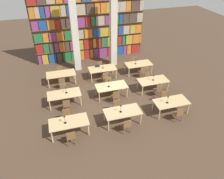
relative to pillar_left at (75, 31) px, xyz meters
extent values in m
plane|color=#4C3828|center=(1.43, -4.29, -3.00)|extent=(40.00, 40.00, 0.00)
cube|color=brown|center=(1.43, 1.60, -0.25)|extent=(8.89, 0.06, 5.50)
cube|color=brown|center=(1.43, 1.60, -2.98)|extent=(8.89, 0.35, 0.03)
cube|color=#84387A|center=(-2.78, 1.57, -2.58)|extent=(0.26, 0.20, 0.79)
cube|color=#B7932D|center=(-2.37, 1.57, -2.58)|extent=(0.44, 0.20, 0.79)
cube|color=navy|center=(-1.79, 1.57, -2.58)|extent=(0.58, 0.20, 0.79)
cube|color=#47382D|center=(-1.22, 1.57, -2.58)|extent=(0.39, 0.20, 0.79)
cube|color=#236B38|center=(-0.63, 1.57, -2.58)|extent=(0.65, 0.20, 0.79)
cube|color=#236B38|center=(0.01, 1.57, -2.58)|extent=(0.56, 0.20, 0.79)
cube|color=orange|center=(0.55, 1.57, -2.58)|extent=(0.44, 0.20, 0.79)
cube|color=maroon|center=(1.02, 1.57, -2.58)|extent=(0.44, 0.20, 0.79)
cube|color=orange|center=(1.41, 1.57, -2.58)|extent=(0.26, 0.20, 0.79)
cube|color=#84387A|center=(1.82, 1.57, -2.58)|extent=(0.42, 0.20, 0.79)
cube|color=#84387A|center=(2.43, 1.57, -2.58)|extent=(0.67, 0.20, 0.79)
cube|color=maroon|center=(3.01, 1.57, -2.58)|extent=(0.43, 0.20, 0.79)
cube|color=#B7932D|center=(3.39, 1.57, -2.58)|extent=(0.26, 0.20, 0.79)
cube|color=navy|center=(3.89, 1.57, -2.58)|extent=(0.68, 0.20, 0.79)
cube|color=#84387A|center=(4.39, 1.57, -2.58)|extent=(0.25, 0.20, 0.79)
cube|color=orange|center=(4.76, 1.57, -2.58)|extent=(0.35, 0.20, 0.79)
cube|color=maroon|center=(5.32, 1.57, -2.58)|extent=(0.66, 0.20, 0.79)
cube|color=brown|center=(1.43, 1.60, -2.07)|extent=(8.89, 0.35, 0.03)
cube|color=maroon|center=(-2.65, 1.57, -1.68)|extent=(0.51, 0.20, 0.75)
cube|color=#236B38|center=(-2.15, 1.57, -1.68)|extent=(0.42, 0.20, 0.75)
cube|color=#47382D|center=(-1.73, 1.57, -1.68)|extent=(0.33, 0.20, 0.75)
cube|color=#84387A|center=(-1.35, 1.57, -1.68)|extent=(0.30, 0.20, 0.75)
cube|color=orange|center=(-0.94, 1.57, -1.68)|extent=(0.40, 0.20, 0.75)
cube|color=#47382D|center=(-0.52, 1.57, -1.68)|extent=(0.34, 0.20, 0.75)
cube|color=#84387A|center=(0.04, 1.57, -1.68)|extent=(0.64, 0.20, 0.75)
cube|color=#B7932D|center=(0.60, 1.57, -1.68)|extent=(0.34, 0.20, 0.75)
cube|color=maroon|center=(1.17, 1.57, -1.68)|extent=(0.67, 0.20, 0.75)
cube|color=#B7932D|center=(1.71, 1.57, -1.68)|extent=(0.26, 0.20, 0.75)
cube|color=maroon|center=(2.08, 1.57, -1.68)|extent=(0.34, 0.20, 0.75)
cube|color=#236B38|center=(2.53, 1.57, -1.68)|extent=(0.45, 0.20, 0.75)
cube|color=#B7932D|center=(3.02, 1.57, -1.68)|extent=(0.42, 0.20, 0.75)
cube|color=#84387A|center=(3.47, 1.57, -1.68)|extent=(0.33, 0.20, 0.75)
cube|color=maroon|center=(3.87, 1.57, -1.68)|extent=(0.36, 0.20, 0.75)
cube|color=#236B38|center=(4.24, 1.57, -1.68)|extent=(0.26, 0.20, 0.75)
cube|color=#B7932D|center=(4.74, 1.57, -1.68)|extent=(0.58, 0.20, 0.75)
cube|color=orange|center=(5.37, 1.57, -1.68)|extent=(0.59, 0.20, 0.75)
cube|color=orange|center=(5.76, 1.57, -1.68)|extent=(0.14, 0.20, 0.75)
cube|color=brown|center=(1.43, 1.60, -1.15)|extent=(8.89, 0.35, 0.03)
cube|color=#236B38|center=(-2.60, 1.57, -0.81)|extent=(0.61, 0.20, 0.65)
cube|color=orange|center=(-2.06, 1.57, -0.81)|extent=(0.40, 0.20, 0.65)
cube|color=#84387A|center=(-1.54, 1.57, -0.81)|extent=(0.51, 0.20, 0.65)
cube|color=orange|center=(-0.97, 1.57, -0.81)|extent=(0.55, 0.20, 0.65)
cube|color=#236B38|center=(-0.38, 1.57, -0.81)|extent=(0.48, 0.20, 0.65)
cube|color=#236B38|center=(0.06, 1.57, -0.81)|extent=(0.26, 0.20, 0.65)
cube|color=tan|center=(0.53, 1.57, -0.81)|extent=(0.65, 0.20, 0.65)
cube|color=orange|center=(1.25, 1.57, -0.81)|extent=(0.63, 0.20, 0.65)
cube|color=navy|center=(1.90, 1.57, -0.81)|extent=(0.59, 0.20, 0.65)
cube|color=#B7932D|center=(2.56, 1.57, -0.81)|extent=(0.69, 0.20, 0.65)
cube|color=#B7932D|center=(3.12, 1.57, -0.81)|extent=(0.36, 0.20, 0.65)
cube|color=orange|center=(3.53, 1.57, -0.81)|extent=(0.30, 0.20, 0.65)
cube|color=navy|center=(3.95, 1.57, -0.81)|extent=(0.40, 0.20, 0.65)
cube|color=tan|center=(4.45, 1.57, -0.81)|extent=(0.53, 0.20, 0.65)
cube|color=#B7932D|center=(5.03, 1.57, -0.81)|extent=(0.48, 0.20, 0.65)
cube|color=orange|center=(5.53, 1.57, -0.81)|extent=(0.48, 0.20, 0.65)
cube|color=brown|center=(1.43, 1.60, -0.23)|extent=(8.89, 0.35, 0.03)
cube|color=#84387A|center=(-2.67, 1.57, 0.13)|extent=(0.48, 0.20, 0.70)
cube|color=navy|center=(-2.11, 1.57, 0.13)|extent=(0.57, 0.20, 0.70)
cube|color=orange|center=(-1.51, 1.57, 0.13)|extent=(0.54, 0.20, 0.70)
cube|color=maroon|center=(-1.01, 1.57, 0.13)|extent=(0.37, 0.20, 0.70)
cube|color=#47382D|center=(-0.63, 1.57, 0.13)|extent=(0.29, 0.20, 0.70)
cube|color=#47382D|center=(-0.16, 1.57, 0.13)|extent=(0.47, 0.20, 0.70)
cube|color=maroon|center=(0.25, 1.57, 0.13)|extent=(0.29, 0.20, 0.70)
cube|color=#84387A|center=(0.74, 1.57, 0.13)|extent=(0.57, 0.20, 0.70)
cube|color=maroon|center=(1.27, 1.57, 0.13)|extent=(0.37, 0.20, 0.70)
cube|color=#236B38|center=(1.68, 1.57, 0.13)|extent=(0.33, 0.20, 0.70)
cube|color=tan|center=(2.25, 1.57, 0.13)|extent=(0.67, 0.20, 0.70)
cube|color=#84387A|center=(2.94, 1.57, 0.13)|extent=(0.58, 0.20, 0.70)
cube|color=#236B38|center=(3.51, 1.57, 0.13)|extent=(0.50, 0.20, 0.70)
cube|color=navy|center=(3.96, 1.57, 0.13)|extent=(0.28, 0.20, 0.70)
cube|color=#47382D|center=(4.38, 1.57, 0.13)|extent=(0.49, 0.20, 0.70)
cube|color=#47382D|center=(4.98, 1.57, 0.13)|extent=(0.66, 0.20, 0.70)
cube|color=tan|center=(5.57, 1.57, 0.13)|extent=(0.48, 0.20, 0.70)
cube|color=brown|center=(1.43, 1.60, 0.68)|extent=(8.89, 0.35, 0.03)
cube|color=orange|center=(-2.72, 1.57, 1.07)|extent=(0.37, 0.20, 0.75)
cube|color=tan|center=(-2.35, 1.57, 1.07)|extent=(0.33, 0.20, 0.75)
cube|color=navy|center=(-2.00, 1.57, 1.07)|extent=(0.31, 0.20, 0.75)
cube|color=#84387A|center=(-1.62, 1.57, 1.07)|extent=(0.32, 0.20, 0.75)
cube|color=#B7932D|center=(-1.07, 1.57, 1.07)|extent=(0.67, 0.20, 0.75)
cube|color=tan|center=(-0.51, 1.57, 1.07)|extent=(0.38, 0.20, 0.75)
cube|color=navy|center=(0.08, 1.57, 1.07)|extent=(0.70, 0.20, 0.75)
cube|color=tan|center=(0.79, 1.57, 1.07)|extent=(0.66, 0.20, 0.75)
cube|color=#47382D|center=(1.50, 1.57, 1.07)|extent=(0.60, 0.20, 0.75)
cube|color=orange|center=(2.06, 1.57, 1.07)|extent=(0.41, 0.20, 0.75)
cube|color=orange|center=(2.52, 1.57, 1.07)|extent=(0.40, 0.20, 0.75)
cube|color=#B7932D|center=(2.94, 1.57, 1.07)|extent=(0.39, 0.20, 0.75)
cube|color=tan|center=(3.50, 1.57, 1.07)|extent=(0.65, 0.20, 0.75)
cube|color=tan|center=(4.09, 1.57, 1.07)|extent=(0.49, 0.20, 0.75)
cube|color=orange|center=(4.55, 1.57, 1.07)|extent=(0.39, 0.20, 0.75)
cube|color=#47382D|center=(5.13, 1.57, 1.07)|extent=(0.67, 0.20, 0.75)
cube|color=tan|center=(5.66, 1.57, 1.07)|extent=(0.32, 0.20, 0.75)
cube|color=brown|center=(1.43, 1.60, 1.60)|extent=(8.89, 0.35, 0.03)
cube|color=maroon|center=(-2.59, 1.57, 1.95)|extent=(0.64, 0.20, 0.67)
cube|color=beige|center=(0.00, 0.00, 0.00)|extent=(0.48, 0.48, 6.00)
cube|color=beige|center=(2.87, 0.00, 0.00)|extent=(0.48, 0.48, 6.00)
cube|color=tan|center=(-1.49, -6.82, -2.26)|extent=(1.95, 0.99, 0.04)
cylinder|color=tan|center=(-2.38, -7.23, -2.64)|extent=(0.07, 0.07, 0.72)
cylinder|color=tan|center=(-0.59, -7.23, -2.64)|extent=(0.07, 0.07, 0.72)
cylinder|color=tan|center=(-2.38, -6.40, -2.64)|extent=(0.07, 0.07, 0.72)
cylinder|color=tan|center=(-0.59, -6.40, -2.64)|extent=(0.07, 0.07, 0.72)
cylinder|color=brown|center=(-1.69, -7.36, -2.79)|extent=(0.04, 0.04, 0.42)
cylinder|color=brown|center=(-1.33, -7.36, -2.79)|extent=(0.04, 0.04, 0.42)
cylinder|color=brown|center=(-1.69, -7.70, -2.79)|extent=(0.04, 0.04, 0.42)
cylinder|color=brown|center=(-1.33, -7.70, -2.79)|extent=(0.04, 0.04, 0.42)
cube|color=brown|center=(-1.51, -7.53, -2.56)|extent=(0.42, 0.40, 0.04)
cube|color=brown|center=(-1.51, -7.72, -2.33)|extent=(0.40, 0.03, 0.42)
cylinder|color=brown|center=(-1.33, -6.27, -2.79)|extent=(0.04, 0.04, 0.42)
cylinder|color=brown|center=(-1.69, -6.27, -2.79)|extent=(0.04, 0.04, 0.42)
cylinder|color=brown|center=(-1.33, -5.93, -2.79)|extent=(0.04, 0.04, 0.42)
cylinder|color=brown|center=(-1.69, -5.93, -2.79)|extent=(0.04, 0.04, 0.42)
cube|color=brown|center=(-1.51, -6.10, -2.56)|extent=(0.42, 0.40, 0.04)
cube|color=brown|center=(-1.51, -5.92, -2.33)|extent=(0.40, 0.03, 0.42)
cylinder|color=black|center=(-1.65, -6.85, -2.23)|extent=(0.14, 0.14, 0.01)
cylinder|color=black|center=(-1.65, -6.85, -2.03)|extent=(0.02, 0.02, 0.39)
cone|color=black|center=(-1.65, -6.85, -1.80)|extent=(0.11, 0.11, 0.07)
cube|color=tan|center=(1.36, -6.80, -2.26)|extent=(1.95, 0.99, 0.04)
cylinder|color=tan|center=(0.46, -7.21, -2.64)|extent=(0.07, 0.07, 0.72)
cylinder|color=tan|center=(2.25, -7.21, -2.64)|extent=(0.07, 0.07, 0.72)
cylinder|color=tan|center=(0.46, -6.38, -2.64)|extent=(0.07, 0.07, 0.72)
cylinder|color=tan|center=(2.25, -6.38, -2.64)|extent=(0.07, 0.07, 0.72)
cylinder|color=brown|center=(1.13, -7.34, -2.79)|extent=(0.04, 0.04, 0.42)
cylinder|color=brown|center=(1.49, -7.34, -2.79)|extent=(0.04, 0.04, 0.42)
cylinder|color=brown|center=(1.13, -7.68, -2.79)|extent=(0.04, 0.04, 0.42)
cylinder|color=brown|center=(1.49, -7.68, -2.79)|extent=(0.04, 0.04, 0.42)
cube|color=brown|center=(1.31, -7.51, -2.56)|extent=(0.42, 0.40, 0.04)
cube|color=brown|center=(1.31, -7.70, -2.33)|extent=(0.40, 0.03, 0.42)
cylinder|color=brown|center=(1.49, -6.25, -2.79)|extent=(0.04, 0.04, 0.42)
cylinder|color=brown|center=(1.13, -6.25, -2.79)|extent=(0.04, 0.04, 0.42)
cylinder|color=brown|center=(1.49, -5.91, -2.79)|extent=(0.04, 0.04, 0.42)
cylinder|color=brown|center=(1.13, -5.91, -2.79)|extent=(0.04, 0.04, 0.42)
cube|color=brown|center=(1.31, -6.08, -2.56)|extent=(0.42, 0.40, 0.04)
cube|color=brown|center=(1.31, -5.90, -2.33)|extent=(0.40, 0.03, 0.42)
cylinder|color=black|center=(1.24, -6.81, -2.23)|extent=(0.14, 0.14, 0.01)
cylinder|color=black|center=(1.24, -6.81, -2.04)|extent=(0.02, 0.02, 0.38)
cone|color=black|center=(1.24, -6.81, -1.81)|extent=(0.11, 0.11, 0.07)
cube|color=tan|center=(4.26, -6.75, -2.26)|extent=(1.95, 0.99, 0.04)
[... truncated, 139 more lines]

